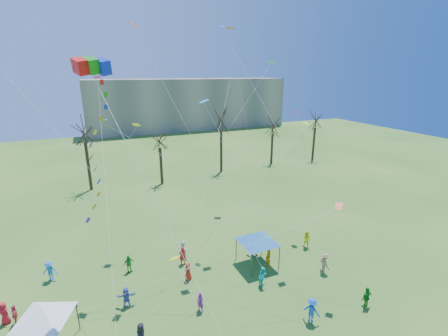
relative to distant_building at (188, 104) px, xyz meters
name	(u,v)px	position (x,y,z in m)	size (l,w,h in m)	color
distant_building	(188,104)	(0.00, 0.00, 0.00)	(60.00, 14.00, 15.00)	gray
bare_tree_row	(172,135)	(-16.77, -46.06, -0.21)	(70.17, 8.49, 11.61)	black
big_box_kite	(103,154)	(-28.15, -75.66, 4.87)	(3.70, 6.60, 18.87)	red
canopy_tent_white	(43,313)	(-32.70, -75.78, -4.81)	(3.94, 3.94, 3.18)	#3F3F44
canopy_tent_blue	(258,237)	(-16.00, -73.09, -4.71)	(4.39, 4.39, 3.29)	#3F3F44
festival_crowd	(195,286)	(-22.53, -74.85, -6.64)	(26.66, 14.55, 1.85)	red
small_kites_aloft	(192,113)	(-20.67, -69.40, 6.19)	(29.76, 22.23, 32.47)	orange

